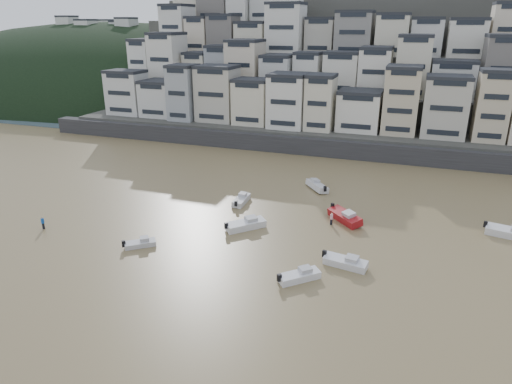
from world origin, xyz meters
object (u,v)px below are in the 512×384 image
at_px(boat_b, 345,261).
at_px(person_blue, 43,223).
at_px(boat_h, 317,185).
at_px(boat_a, 299,275).
at_px(boat_c, 246,223).
at_px(boat_e, 345,216).
at_px(boat_g, 510,231).
at_px(person_pink, 331,219).
at_px(boat_j, 140,243).
at_px(boat_f, 241,199).

height_order(boat_b, person_blue, person_blue).
relative_size(boat_h, boat_a, 1.13).
bearing_deg(person_blue, boat_c, 19.47).
distance_m(boat_h, person_blue, 41.13).
bearing_deg(boat_e, boat_h, 164.25).
bearing_deg(boat_g, person_pink, -157.70).
bearing_deg(person_pink, boat_j, -145.57).
height_order(boat_j, person_pink, person_pink).
height_order(boat_g, boat_a, boat_g).
xyz_separation_m(boat_g, person_blue, (-57.89, -17.80, 0.04)).
height_order(boat_j, boat_b, boat_b).
height_order(boat_c, boat_b, boat_c).
bearing_deg(boat_h, person_blue, 91.74).
height_order(person_blue, person_pink, same).
distance_m(boat_f, person_blue, 27.56).
distance_m(boat_h, boat_f, 13.64).
bearing_deg(boat_b, person_pink, 118.62).
bearing_deg(boat_a, boat_h, 55.34).
distance_m(boat_g, person_pink, 22.43).
distance_m(boat_g, boat_e, 20.69).
relative_size(boat_h, boat_c, 0.97).
bearing_deg(boat_h, boat_j, 110.22).
bearing_deg(boat_c, boat_f, 68.49).
relative_size(boat_f, boat_e, 0.82).
bearing_deg(boat_f, boat_b, -130.67).
bearing_deg(boat_a, boat_g, -3.28).
bearing_deg(boat_b, boat_e, 109.57).
bearing_deg(boat_h, boat_e, 169.80).
bearing_deg(boat_e, person_pink, -86.73).
relative_size(boat_f, boat_a, 1.03).
distance_m(boat_j, person_pink, 25.18).
bearing_deg(boat_a, person_pink, 44.72).
bearing_deg(boat_h, boat_g, -148.39).
distance_m(boat_f, boat_a, 23.03).
relative_size(boat_h, boat_e, 0.90).
xyz_separation_m(boat_c, boat_b, (14.06, -5.65, -0.08)).
height_order(boat_c, person_pink, person_pink).
relative_size(boat_h, person_blue, 3.27).
relative_size(boat_e, person_pink, 3.63).
bearing_deg(boat_a, boat_b, 3.81).
bearing_deg(boat_g, boat_c, -152.11).
distance_m(boat_b, person_pink, 11.35).
xyz_separation_m(boat_c, person_blue, (-25.32, -8.95, 0.07)).
height_order(boat_j, boat_e, boat_e).
xyz_separation_m(boat_h, person_pink, (4.79, -13.01, 0.09)).
distance_m(boat_c, person_pink, 11.64).
height_order(boat_h, boat_b, boat_h).
distance_m(boat_e, boat_b, 12.64).
bearing_deg(boat_j, boat_g, -15.68).
bearing_deg(boat_a, boat_c, 91.19).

